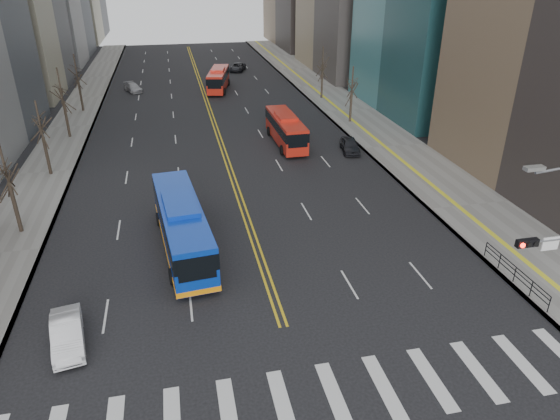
# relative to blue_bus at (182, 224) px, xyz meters

# --- Properties ---
(ground) EXTENTS (220.00, 220.00, 0.00)m
(ground) POSITION_rel_blue_bus_xyz_m (4.78, -14.32, -1.85)
(ground) COLOR black
(sidewalk_right) EXTENTS (7.00, 130.00, 0.15)m
(sidewalk_right) POSITION_rel_blue_bus_xyz_m (22.28, 30.68, -1.77)
(sidewalk_right) COLOR slate
(sidewalk_right) RESTS_ON ground
(sidewalk_left) EXTENTS (5.00, 130.00, 0.15)m
(sidewalk_left) POSITION_rel_blue_bus_xyz_m (-11.72, 30.68, -1.77)
(sidewalk_left) COLOR slate
(sidewalk_left) RESTS_ON ground
(crosswalk) EXTENTS (26.70, 4.00, 0.01)m
(crosswalk) POSITION_rel_blue_bus_xyz_m (4.78, -14.32, -1.84)
(crosswalk) COLOR silver
(crosswalk) RESTS_ON ground
(centerline) EXTENTS (0.55, 100.00, 0.01)m
(centerline) POSITION_rel_blue_bus_xyz_m (4.78, 40.68, -1.84)
(centerline) COLOR gold
(centerline) RESTS_ON ground
(pedestrian_railing) EXTENTS (0.06, 6.06, 1.02)m
(pedestrian_railing) POSITION_rel_blue_bus_xyz_m (19.08, -8.32, -1.03)
(pedestrian_railing) COLOR black
(pedestrian_railing) RESTS_ON sidewalk_right
(street_trees) EXTENTS (35.20, 47.20, 7.60)m
(street_trees) POSITION_rel_blue_bus_xyz_m (-2.40, 20.23, 3.02)
(street_trees) COLOR #2D241B
(street_trees) RESTS_ON ground
(blue_bus) EXTENTS (3.77, 12.32, 3.53)m
(blue_bus) POSITION_rel_blue_bus_xyz_m (0.00, 0.00, 0.00)
(blue_bus) COLOR #0B33AB
(blue_bus) RESTS_ON ground
(red_bus_near) EXTENTS (2.65, 10.03, 3.21)m
(red_bus_near) POSITION_rel_blue_bus_xyz_m (11.47, 19.60, -0.06)
(red_bus_near) COLOR red
(red_bus_near) RESTS_ON ground
(red_bus_far) EXTENTS (4.44, 10.37, 3.23)m
(red_bus_far) POSITION_rel_blue_bus_xyz_m (7.18, 46.11, -0.04)
(red_bus_far) COLOR red
(red_bus_far) RESTS_ON ground
(car_white) EXTENTS (2.19, 4.38, 1.38)m
(car_white) POSITION_rel_blue_bus_xyz_m (-6.07, -8.32, -1.16)
(car_white) COLOR white
(car_white) RESTS_ON ground
(car_dark_mid) EXTENTS (2.30, 4.31, 1.40)m
(car_dark_mid) POSITION_rel_blue_bus_xyz_m (17.28, 15.85, -1.15)
(car_dark_mid) COLOR black
(car_dark_mid) RESTS_ON ground
(car_silver) EXTENTS (3.17, 4.61, 1.24)m
(car_silver) POSITION_rel_blue_bus_xyz_m (-5.38, 47.64, -1.23)
(car_silver) COLOR #939398
(car_silver) RESTS_ON ground
(car_dark_far) EXTENTS (3.72, 5.31, 1.35)m
(car_dark_far) POSITION_rel_blue_bus_xyz_m (11.97, 60.07, -1.18)
(car_dark_far) COLOR black
(car_dark_far) RESTS_ON ground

